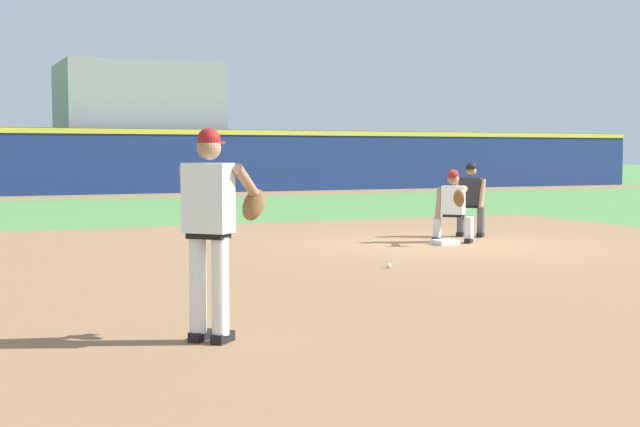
{
  "coord_description": "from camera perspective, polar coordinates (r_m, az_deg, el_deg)",
  "views": [
    {
      "loc": [
        -8.44,
        -13.59,
        1.65
      ],
      "look_at": [
        -4.37,
        -4.36,
        0.96
      ],
      "focal_mm": 50.0,
      "sensor_mm": 36.0,
      "label": 1
    }
  ],
  "objects": [
    {
      "name": "stadium_seating_block",
      "position": [
        39.84,
        -11.58,
        5.43
      ],
      "size": [
        6.57,
        5.05,
        5.45
      ],
      "color": "gray",
      "rests_on": "ground"
    },
    {
      "name": "outfield_wall",
      "position": [
        36.58,
        -10.45,
        3.46
      ],
      "size": [
        48.0,
        0.54,
        2.6
      ],
      "color": "navy",
      "rests_on": "ground"
    },
    {
      "name": "umpire",
      "position": [
        17.62,
        9.63,
        1.09
      ],
      "size": [
        0.67,
        0.67,
        1.46
      ],
      "color": "black",
      "rests_on": "ground"
    },
    {
      "name": "first_base_bag",
      "position": [
        16.08,
        8.02,
        -1.84
      ],
      "size": [
        0.38,
        0.38,
        0.09
      ],
      "primitive_type": "cube",
      "color": "white",
      "rests_on": "ground"
    },
    {
      "name": "infield_dirt_patch",
      "position": [
        11.87,
        3.1,
        -4.05
      ],
      "size": [
        18.0,
        18.0,
        0.01
      ],
      "primitive_type": "cube",
      "color": "#936B47",
      "rests_on": "ground"
    },
    {
      "name": "ground_plane",
      "position": [
        16.08,
        8.02,
        -2.0
      ],
      "size": [
        160.0,
        160.0,
        0.0
      ],
      "primitive_type": "plane",
      "color": "#518942"
    },
    {
      "name": "pitcher",
      "position": [
        7.74,
        -6.91,
        -0.49
      ],
      "size": [
        0.85,
        0.55,
        1.86
      ],
      "color": "black",
      "rests_on": "ground"
    },
    {
      "name": "first_baseman",
      "position": [
        16.38,
        8.53,
        0.67
      ],
      "size": [
        0.73,
        1.08,
        1.34
      ],
      "color": "black",
      "rests_on": "ground"
    },
    {
      "name": "baseball",
      "position": [
        12.74,
        4.42,
        -3.35
      ],
      "size": [
        0.07,
        0.07,
        0.07
      ],
      "primitive_type": "sphere",
      "color": "white",
      "rests_on": "ground"
    },
    {
      "name": "warning_track_strip",
      "position": [
        34.68,
        -9.66,
        1.16
      ],
      "size": [
        48.0,
        3.2,
        0.01
      ],
      "primitive_type": "cube",
      "color": "#936B47",
      "rests_on": "ground"
    }
  ]
}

